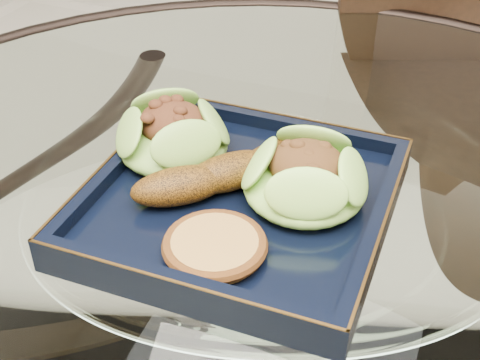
% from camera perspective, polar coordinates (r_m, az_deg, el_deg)
% --- Properties ---
extents(dining_table, '(1.13, 1.13, 0.77)m').
position_cam_1_polar(dining_table, '(0.73, 2.12, -13.85)').
color(dining_table, white).
rests_on(dining_table, ground).
extents(dining_chair, '(0.49, 0.49, 0.85)m').
position_cam_1_polar(dining_chair, '(1.17, 16.36, -1.22)').
color(dining_chair, black).
rests_on(dining_chair, ground).
extents(navy_plate, '(0.28, 0.28, 0.02)m').
position_cam_1_polar(navy_plate, '(0.63, 0.00, -2.22)').
color(navy_plate, black).
rests_on(navy_plate, dining_table).
extents(lettuce_wrap_left, '(0.14, 0.14, 0.04)m').
position_cam_1_polar(lettuce_wrap_left, '(0.67, -5.77, 3.57)').
color(lettuce_wrap_left, '#5A8B28').
rests_on(lettuce_wrap_left, navy_plate).
extents(lettuce_wrap_right, '(0.13, 0.13, 0.04)m').
position_cam_1_polar(lettuce_wrap_right, '(0.61, 5.56, -0.12)').
color(lettuce_wrap_right, '#5BA730').
rests_on(lettuce_wrap_right, navy_plate).
extents(roasted_plantain, '(0.15, 0.16, 0.03)m').
position_cam_1_polar(roasted_plantain, '(0.62, -0.85, 0.71)').
color(roasted_plantain, '#5C3509').
rests_on(roasted_plantain, navy_plate).
extents(crumb_patty, '(0.10, 0.10, 0.01)m').
position_cam_1_polar(crumb_patty, '(0.56, -2.16, -5.74)').
color(crumb_patty, '#A67237').
rests_on(crumb_patty, navy_plate).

